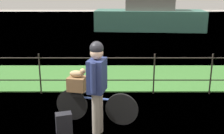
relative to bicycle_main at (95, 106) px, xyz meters
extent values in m
plane|color=gray|center=(0.65, -0.46, -0.33)|extent=(60.00, 60.00, 0.00)
cube|color=#38702D|center=(0.65, 2.78, -0.32)|extent=(27.00, 2.40, 0.03)
plane|color=slate|center=(0.65, 11.67, -0.33)|extent=(30.00, 30.00, 0.00)
cylinder|color=#28231E|center=(-1.43, 1.49, 0.17)|extent=(0.04, 0.04, 1.01)
cylinder|color=#28231E|center=(-0.05, 1.49, 0.17)|extent=(0.04, 0.04, 1.01)
cylinder|color=#28231E|center=(1.34, 1.49, 0.17)|extent=(0.04, 0.04, 1.01)
cylinder|color=#28231E|center=(2.72, 1.49, 0.17)|extent=(0.04, 0.04, 1.01)
cylinder|color=#28231E|center=(0.65, 1.49, 0.02)|extent=(18.00, 0.03, 0.03)
cylinder|color=#28231E|center=(0.65, 1.49, 0.58)|extent=(18.00, 0.03, 0.03)
cylinder|color=black|center=(0.50, -0.11, -0.02)|extent=(0.62, 0.18, 0.63)
cylinder|color=black|center=(-0.46, 0.10, -0.02)|extent=(0.62, 0.18, 0.63)
cylinder|color=#3D569E|center=(0.02, 0.00, 0.15)|extent=(0.76, 0.21, 0.04)
cube|color=black|center=(-0.35, 0.08, 0.19)|extent=(0.21, 0.13, 0.06)
cube|color=slate|center=(-0.35, 0.08, 0.29)|extent=(0.39, 0.23, 0.02)
cube|color=brown|center=(-0.35, 0.08, 0.43)|extent=(0.38, 0.35, 0.26)
ellipsoid|color=tan|center=(-0.35, 0.08, 0.62)|extent=(0.30, 0.20, 0.13)
sphere|color=tan|center=(-0.23, 0.05, 0.68)|extent=(0.11, 0.11, 0.11)
cylinder|color=gray|center=(0.09, -0.38, 0.08)|extent=(0.14, 0.14, 0.82)
cylinder|color=gray|center=(0.05, -0.57, 0.08)|extent=(0.14, 0.14, 0.82)
cube|color=navy|center=(0.07, -0.48, 0.77)|extent=(0.34, 0.45, 0.56)
cylinder|color=navy|center=(0.12, -0.26, 0.79)|extent=(0.10, 0.10, 0.50)
cylinder|color=navy|center=(0.02, -0.69, 0.79)|extent=(0.10, 0.10, 0.50)
sphere|color=tan|center=(0.07, -0.48, 1.16)|extent=(0.22, 0.22, 0.22)
sphere|color=black|center=(0.07, -0.48, 1.23)|extent=(0.23, 0.23, 0.23)
cube|color=black|center=(-0.53, -0.47, -0.13)|extent=(0.32, 0.25, 0.40)
cube|color=#336656|center=(2.63, 12.37, 0.28)|extent=(6.78, 2.75, 1.22)
camera|label=1|loc=(0.32, -4.88, 2.17)|focal=44.20mm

